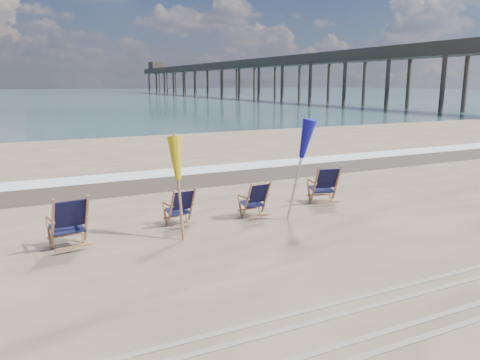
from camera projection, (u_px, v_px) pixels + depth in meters
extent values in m
plane|color=#395B5F|center=(25.00, 95.00, 121.13)|extent=(400.00, 400.00, 0.00)
cube|color=silver|center=(162.00, 173.00, 16.10)|extent=(200.00, 1.40, 0.01)
cube|color=#42362A|center=(176.00, 181.00, 14.78)|extent=(200.00, 2.60, 0.00)
cylinder|color=#AA714C|center=(179.00, 188.00, 9.20)|extent=(0.06, 0.06, 2.03)
cone|color=yellow|center=(179.00, 161.00, 9.09)|extent=(0.30, 0.30, 0.85)
cylinder|color=#A5A5AD|center=(298.00, 170.00, 10.35)|extent=(0.06, 0.06, 2.30)
cone|color=#171698|center=(298.00, 140.00, 10.21)|extent=(0.30, 0.30, 0.85)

